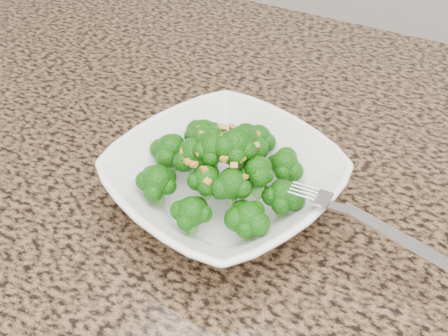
% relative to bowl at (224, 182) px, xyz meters
% --- Properties ---
extents(granite_counter, '(1.64, 1.04, 0.03)m').
position_rel_bowl_xyz_m(granite_counter, '(0.14, -0.04, -0.04)').
color(granite_counter, brown).
rests_on(granite_counter, cabinet).
extents(bowl, '(0.31, 0.31, 0.06)m').
position_rel_bowl_xyz_m(bowl, '(0.00, 0.00, 0.00)').
color(bowl, white).
rests_on(bowl, granite_counter).
extents(broccoli_pile, '(0.21, 0.21, 0.06)m').
position_rel_bowl_xyz_m(broccoli_pile, '(0.00, 0.00, 0.06)').
color(broccoli_pile, '#155A0A').
rests_on(broccoli_pile, bowl).
extents(garlic_topping, '(0.13, 0.13, 0.01)m').
position_rel_bowl_xyz_m(garlic_topping, '(0.00, 0.00, 0.10)').
color(garlic_topping, '#C1892F').
rests_on(garlic_topping, broccoli_pile).
extents(fork, '(0.18, 0.04, 0.01)m').
position_rel_bowl_xyz_m(fork, '(0.14, -0.02, 0.04)').
color(fork, silver).
rests_on(fork, bowl).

